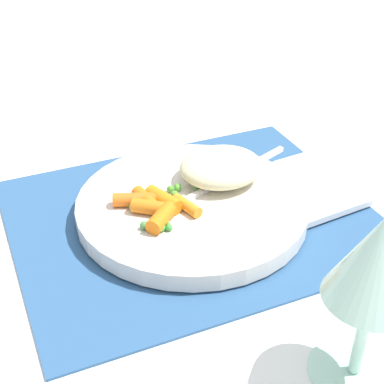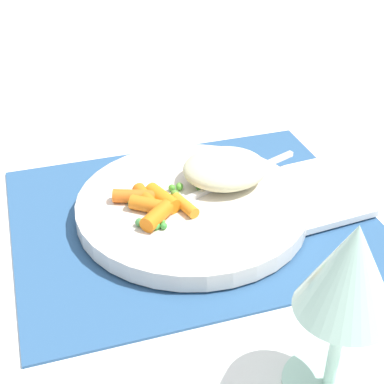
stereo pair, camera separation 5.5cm
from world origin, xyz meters
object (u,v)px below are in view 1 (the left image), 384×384
object	(u,v)px
fork	(212,186)
plate	(192,207)
napkin	(305,187)
carrot_portion	(156,205)
wine_glass	(378,265)
rice_mound	(221,167)

from	to	relation	value
fork	plate	bearing A→B (deg)	21.17
plate	napkin	bearing A→B (deg)	176.90
plate	carrot_portion	distance (m)	0.05
wine_glass	napkin	world-z (taller)	wine_glass
wine_glass	carrot_portion	bearing A→B (deg)	-71.97
rice_mound	carrot_portion	distance (m)	0.10
napkin	wine_glass	bearing A→B (deg)	65.80
plate	fork	size ratio (longest dim) A/B	1.29
rice_mound	wine_glass	bearing A→B (deg)	87.46
wine_glass	napkin	distance (m)	0.29
carrot_portion	napkin	distance (m)	0.19
wine_glass	napkin	size ratio (longest dim) A/B	1.25
plate	napkin	world-z (taller)	plate
rice_mound	napkin	distance (m)	0.11
rice_mound	fork	bearing A→B (deg)	38.70
plate	rice_mound	distance (m)	0.06
plate	rice_mound	bearing A→B (deg)	-151.85
plate	rice_mound	xyz separation A→B (m)	(-0.05, -0.03, 0.03)
rice_mound	carrot_portion	size ratio (longest dim) A/B	1.16
rice_mound	carrot_portion	bearing A→B (deg)	18.32
plate	napkin	xyz separation A→B (m)	(-0.15, 0.01, -0.01)
plate	rice_mound	size ratio (longest dim) A/B	2.64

